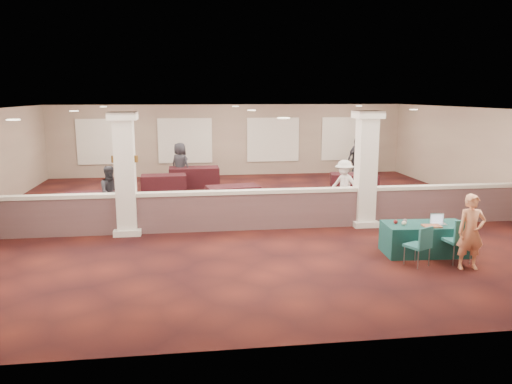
{
  "coord_description": "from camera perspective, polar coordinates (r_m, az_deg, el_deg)",
  "views": [
    {
      "loc": [
        -1.85,
        -14.64,
        3.63
      ],
      "look_at": [
        -0.14,
        -2.0,
        1.14
      ],
      "focal_mm": 35.0,
      "sensor_mm": 36.0,
      "label": 1
    }
  ],
  "objects": [
    {
      "name": "wall_right",
      "position": [
        17.77,
        26.08,
        3.37
      ],
      "size": [
        0.04,
        16.0,
        3.2
      ],
      "primitive_type": "cube",
      "color": "#7C6356",
      "rests_on": "ground"
    },
    {
      "name": "conf_chair_side",
      "position": [
        11.27,
        18.31,
        -5.53
      ],
      "size": [
        0.59,
        0.59,
        0.88
      ],
      "rotation": [
        0.0,
        0.0,
        0.46
      ],
      "color": "#216060",
      "rests_on": "ground"
    },
    {
      "name": "wall_front",
      "position": [
        7.19,
        7.57,
        -5.46
      ],
      "size": [
        16.0,
        0.04,
        3.2
      ],
      "primitive_type": "cube",
      "color": "#7C6356",
      "rests_on": "ground"
    },
    {
      "name": "far_table_back_left",
      "position": [
        19.09,
        -10.49,
        0.94
      ],
      "size": [
        1.7,
        0.9,
        0.67
      ],
      "primitive_type": "cube",
      "rotation": [
        0.0,
        0.0,
        0.04
      ],
      "color": "black",
      "rests_on": "ground"
    },
    {
      "name": "attendee_d",
      "position": [
        20.17,
        -8.66,
        3.1
      ],
      "size": [
        0.97,
        0.91,
        1.76
      ],
      "primitive_type": "imported",
      "rotation": [
        0.0,
        0.0,
        2.46
      ],
      "color": "black",
      "rests_on": "ground"
    },
    {
      "name": "yarn_cream",
      "position": [
        11.83,
        16.57,
        -3.43
      ],
      "size": [
        0.11,
        0.11,
        0.11
      ],
      "primitive_type": "sphere",
      "color": "beige",
      "rests_on": "near_table"
    },
    {
      "name": "woman",
      "position": [
        11.41,
        23.36,
        -4.22
      ],
      "size": [
        0.62,
        0.45,
        1.61
      ],
      "primitive_type": "imported",
      "rotation": [
        0.0,
        0.0,
        -0.11
      ],
      "color": "#F8A66C",
      "rests_on": "ground"
    },
    {
      "name": "laptop_screen",
      "position": [
        12.27,
        19.97,
        -2.78
      ],
      "size": [
        0.32,
        0.03,
        0.21
      ],
      "primitive_type": "cube",
      "rotation": [
        0.0,
        0.0,
        -0.07
      ],
      "color": "silver",
      "rests_on": "near_table"
    },
    {
      "name": "far_table_front_center",
      "position": [
        16.44,
        -2.66,
        -0.48
      ],
      "size": [
        1.82,
        1.13,
        0.69
      ],
      "primitive_type": "cube",
      "rotation": [
        0.0,
        0.0,
        0.17
      ],
      "color": "black",
      "rests_on": "ground"
    },
    {
      "name": "near_table",
      "position": [
        12.21,
        18.68,
        -5.09
      ],
      "size": [
        1.92,
        1.05,
        0.71
      ],
      "primitive_type": "cube",
      "rotation": [
        0.0,
        0.0,
        -0.07
      ],
      "color": "#0E3331",
      "rests_on": "ground"
    },
    {
      "name": "ground",
      "position": [
        15.2,
        -0.49,
        -2.76
      ],
      "size": [
        16.0,
        16.0,
        0.0
      ],
      "primitive_type": "plane",
      "color": "#401510",
      "rests_on": "ground"
    },
    {
      "name": "far_table_front_right",
      "position": [
        16.45,
        14.0,
        -0.83
      ],
      "size": [
        1.83,
        1.32,
        0.67
      ],
      "primitive_type": "cube",
      "rotation": [
        0.0,
        0.0,
        0.33
      ],
      "color": "black",
      "rests_on": "ground"
    },
    {
      "name": "far_table_back_right",
      "position": [
        19.16,
        11.15,
        1.01
      ],
      "size": [
        1.9,
        1.23,
        0.71
      ],
      "primitive_type": "cube",
      "rotation": [
        0.0,
        0.0,
        -0.21
      ],
      "color": "black",
      "rests_on": "ground"
    },
    {
      "name": "scissors",
      "position": [
        12.14,
        22.05,
        -3.65
      ],
      "size": [
        0.12,
        0.04,
        0.01
      ],
      "primitive_type": "cube",
      "rotation": [
        0.0,
        0.0,
        -0.07
      ],
      "color": "red",
      "rests_on": "near_table"
    },
    {
      "name": "ceiling",
      "position": [
        14.77,
        -0.51,
        9.39
      ],
      "size": [
        16.0,
        16.0,
        0.02
      ],
      "primitive_type": "cube",
      "color": "silver",
      "rests_on": "wall_back"
    },
    {
      "name": "yarn_red",
      "position": [
        11.91,
        15.66,
        -3.3
      ],
      "size": [
        0.1,
        0.1,
        0.1
      ],
      "primitive_type": "sphere",
      "color": "maroon",
      "rests_on": "near_table"
    },
    {
      "name": "knitting",
      "position": [
        11.92,
        19.45,
        -3.68
      ],
      "size": [
        0.41,
        0.32,
        0.03
      ],
      "primitive_type": "cube",
      "rotation": [
        0.0,
        0.0,
        -0.07
      ],
      "color": "#D45621",
      "rests_on": "near_table"
    },
    {
      "name": "attendee_a",
      "position": [
        15.28,
        -16.21,
        -0.08
      ],
      "size": [
        0.87,
        0.74,
        1.59
      ],
      "primitive_type": "imported",
      "rotation": [
        0.0,
        0.0,
        0.51
      ],
      "color": "black",
      "rests_on": "ground"
    },
    {
      "name": "far_table_back_center",
      "position": [
        20.05,
        -7.08,
        1.7
      ],
      "size": [
        1.97,
        1.01,
        0.8
      ],
      "primitive_type": "cube",
      "rotation": [
        0.0,
        0.0,
        0.01
      ],
      "color": "black",
      "rests_on": "ground"
    },
    {
      "name": "partition_wall",
      "position": [
        13.62,
        0.3,
        -1.94
      ],
      "size": [
        15.6,
        0.28,
        1.1
      ],
      "color": "brown",
      "rests_on": "ground"
    },
    {
      "name": "far_table_front_left",
      "position": [
        15.53,
        -17.56,
        -1.52
      ],
      "size": [
        2.02,
        1.19,
        0.78
      ],
      "primitive_type": "cube",
      "rotation": [
        0.0,
        0.0,
        0.13
      ],
      "color": "black",
      "rests_on": "ground"
    },
    {
      "name": "attendee_c",
      "position": [
        21.99,
        11.39,
        3.77
      ],
      "size": [
        1.18,
        1.05,
        1.84
      ],
      "primitive_type": "imported",
      "rotation": [
        0.0,
        0.0,
        0.62
      ],
      "color": "black",
      "rests_on": "ground"
    },
    {
      "name": "sconce_right",
      "position": [
        13.31,
        -13.58,
        3.71
      ],
      "size": [
        0.12,
        0.12,
        0.18
      ],
      "color": "brown",
      "rests_on": "column_left"
    },
    {
      "name": "column_left",
      "position": [
        13.4,
        -14.7,
        2.13
      ],
      "size": [
        0.72,
        0.72,
        3.2
      ],
      "color": "silver",
      "rests_on": "ground"
    },
    {
      "name": "column_right",
      "position": [
        14.15,
        12.43,
        2.7
      ],
      "size": [
        0.72,
        0.72,
        3.2
      ],
      "color": "silver",
      "rests_on": "ground"
    },
    {
      "name": "yarn_grey",
      "position": [
        12.06,
        16.65,
        -3.17
      ],
      "size": [
        0.1,
        0.1,
        0.1
      ],
      "primitive_type": "sphere",
      "color": "#505056",
      "rests_on": "near_table"
    },
    {
      "name": "attendee_b",
      "position": [
        16.04,
        10.02,
        0.75
      ],
      "size": [
        1.02,
        1.1,
        1.62
      ],
      "primitive_type": "imported",
      "rotation": [
        0.0,
        0.0,
        -0.88
      ],
      "color": "silver",
      "rests_on": "ground"
    },
    {
      "name": "sconce_left",
      "position": [
        13.38,
        -15.97,
        3.63
      ],
      "size": [
        0.12,
        0.12,
        0.18
      ],
      "color": "brown",
      "rests_on": "column_left"
    },
    {
      "name": "laptop_base",
      "position": [
        12.19,
        20.15,
        -3.44
      ],
      "size": [
        0.34,
        0.25,
        0.02
      ],
      "primitive_type": "cube",
      "rotation": [
        0.0,
        0.0,
        -0.07
      ],
      "color": "silver",
      "rests_on": "near_table"
    },
    {
      "name": "wall_back",
      "position": [
        22.81,
        -3.04,
        5.94
      ],
      "size": [
        16.0,
        0.04,
        3.2
      ],
      "primitive_type": "cube",
      "color": "#7C6356",
      "rests_on": "ground"
    },
    {
      "name": "conf_chair_main",
      "position": [
        11.73,
        22.28,
        -4.78
      ],
      "size": [
        0.56,
        0.56,
        1.01
      ],
      "rotation": [
        0.0,
        0.0,
        0.11
      ],
      "color": "#216060",
      "rests_on": "ground"
    },
    {
      "name": "screen_glow",
      "position": [
        12.26,
        19.98,
        -2.86
      ],
      "size": [
        0.29,
        0.02,
        0.19
      ],
      "primitive_type": "cube",
      "rotation": [
        0.0,
        0.0,
        -0.07
      ],
      "color": "silver",
      "rests_on": "near_table"
    }
  ]
}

